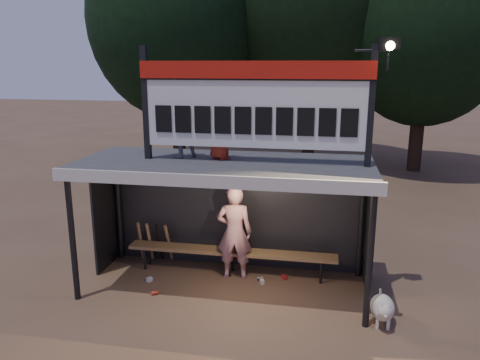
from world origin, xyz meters
name	(u,v)px	position (x,y,z in m)	size (l,w,h in m)	color
ground	(225,286)	(0.00, 0.00, 0.00)	(80.00, 80.00, 0.00)	brown
player	(234,232)	(0.09, 0.41, 0.90)	(0.65, 0.43, 1.79)	white
child_a	(180,125)	(-0.81, 0.18, 2.90)	(0.56, 0.44, 1.15)	slate
child_b	(220,130)	(-0.10, 0.17, 2.83)	(0.50, 0.32, 1.01)	maroon
dugout_shelter	(227,185)	(0.00, 0.24, 1.85)	(5.10, 2.08, 2.32)	#3A3A3C
scoreboard_assembly	(257,102)	(0.56, -0.01, 3.32)	(4.10, 0.27, 1.99)	black
bench	(231,252)	(0.00, 0.55, 0.43)	(4.00, 0.35, 0.48)	olive
tree_left	(175,19)	(-4.00, 10.00, 5.51)	(6.46, 6.46, 9.27)	black
tree_mid	(313,3)	(1.00, 11.50, 6.17)	(7.22, 7.22, 10.36)	#302215
tree_right	(426,26)	(5.00, 10.50, 5.19)	(6.08, 6.08, 8.72)	#2F1E15
dog	(383,308)	(2.65, -0.81, 0.28)	(0.36, 0.81, 0.49)	beige
bats	(155,242)	(-1.63, 0.82, 0.43)	(0.69, 0.35, 0.84)	#8C6241
litter	(223,282)	(-0.06, 0.10, 0.04)	(2.56, 1.14, 0.08)	#A51C1C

